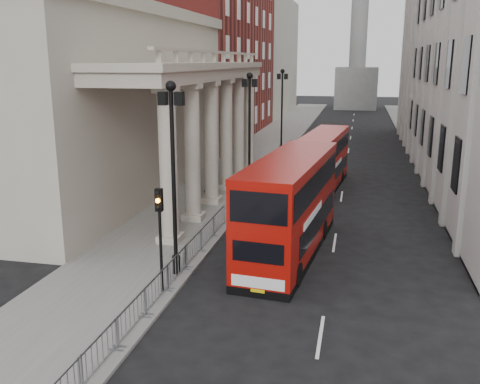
{
  "coord_description": "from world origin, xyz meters",
  "views": [
    {
      "loc": [
        6.92,
        -16.86,
        9.21
      ],
      "look_at": [
        1.01,
        9.69,
        2.52
      ],
      "focal_mm": 40.0,
      "sensor_mm": 36.0,
      "label": 1
    }
  ],
  "objects_px": {
    "pedestrian_c": "(209,188)",
    "lamp_post_north": "(282,106)",
    "pedestrian_a": "(193,185)",
    "lamp_post_mid": "(250,124)",
    "bus_far": "(324,159)",
    "monument_column": "(359,24)",
    "traffic_light": "(160,221)",
    "bus_near": "(290,204)",
    "pedestrian_b": "(194,186)",
    "lamp_post_south": "(173,166)"
  },
  "relations": [
    {
      "from": "traffic_light",
      "to": "pedestrian_a",
      "type": "height_order",
      "value": "traffic_light"
    },
    {
      "from": "bus_near",
      "to": "bus_far",
      "type": "xyz_separation_m",
      "value": [
        0.65,
        14.6,
        -0.34
      ]
    },
    {
      "from": "traffic_light",
      "to": "lamp_post_south",
      "type": "bearing_deg",
      "value": 92.84
    },
    {
      "from": "lamp_post_south",
      "to": "lamp_post_mid",
      "type": "distance_m",
      "value": 16.0
    },
    {
      "from": "lamp_post_south",
      "to": "lamp_post_north",
      "type": "height_order",
      "value": "same"
    },
    {
      "from": "traffic_light",
      "to": "bus_far",
      "type": "xyz_separation_m",
      "value": [
        5.04,
        20.56,
        -0.95
      ]
    },
    {
      "from": "pedestrian_b",
      "to": "lamp_post_mid",
      "type": "bearing_deg",
      "value": -159.32
    },
    {
      "from": "monument_column",
      "to": "lamp_post_mid",
      "type": "height_order",
      "value": "monument_column"
    },
    {
      "from": "pedestrian_c",
      "to": "pedestrian_b",
      "type": "bearing_deg",
      "value": -165.96
    },
    {
      "from": "bus_near",
      "to": "bus_far",
      "type": "relative_size",
      "value": 1.16
    },
    {
      "from": "lamp_post_north",
      "to": "bus_far",
      "type": "relative_size",
      "value": 0.85
    },
    {
      "from": "traffic_light",
      "to": "bus_far",
      "type": "relative_size",
      "value": 0.44
    },
    {
      "from": "bus_far",
      "to": "pedestrian_c",
      "type": "relative_size",
      "value": 5.61
    },
    {
      "from": "pedestrian_a",
      "to": "pedestrian_b",
      "type": "xyz_separation_m",
      "value": [
        0.08,
        -0.21,
        -0.04
      ]
    },
    {
      "from": "monument_column",
      "to": "bus_near",
      "type": "relative_size",
      "value": 4.81
    },
    {
      "from": "monument_column",
      "to": "pedestrian_a",
      "type": "relative_size",
      "value": 31.24
    },
    {
      "from": "traffic_light",
      "to": "pedestrian_a",
      "type": "distance_m",
      "value": 15.53
    },
    {
      "from": "lamp_post_south",
      "to": "pedestrian_c",
      "type": "relative_size",
      "value": 4.79
    },
    {
      "from": "monument_column",
      "to": "lamp_post_north",
      "type": "bearing_deg",
      "value": -96.72
    },
    {
      "from": "monument_column",
      "to": "traffic_light",
      "type": "xyz_separation_m",
      "value": [
        -6.5,
        -90.02,
        -12.88
      ]
    },
    {
      "from": "bus_near",
      "to": "pedestrian_c",
      "type": "bearing_deg",
      "value": 133.16
    },
    {
      "from": "pedestrian_a",
      "to": "pedestrian_c",
      "type": "bearing_deg",
      "value": -21.29
    },
    {
      "from": "bus_far",
      "to": "traffic_light",
      "type": "bearing_deg",
      "value": -98.01
    },
    {
      "from": "lamp_post_south",
      "to": "lamp_post_mid",
      "type": "xyz_separation_m",
      "value": [
        0.0,
        16.0,
        0.0
      ]
    },
    {
      "from": "lamp_post_south",
      "to": "lamp_post_north",
      "type": "distance_m",
      "value": 32.0
    },
    {
      "from": "lamp_post_south",
      "to": "traffic_light",
      "type": "bearing_deg",
      "value": -87.16
    },
    {
      "from": "monument_column",
      "to": "lamp_post_south",
      "type": "bearing_deg",
      "value": -94.29
    },
    {
      "from": "lamp_post_south",
      "to": "pedestrian_c",
      "type": "bearing_deg",
      "value": 98.99
    },
    {
      "from": "monument_column",
      "to": "lamp_post_north",
      "type": "distance_m",
      "value": 57.46
    },
    {
      "from": "lamp_post_mid",
      "to": "pedestrian_a",
      "type": "bearing_deg",
      "value": -137.36
    },
    {
      "from": "monument_column",
      "to": "lamp_post_mid",
      "type": "xyz_separation_m",
      "value": [
        -6.6,
        -72.0,
        -11.07
      ]
    },
    {
      "from": "monument_column",
      "to": "bus_near",
      "type": "bearing_deg",
      "value": -91.44
    },
    {
      "from": "lamp_post_mid",
      "to": "traffic_light",
      "type": "xyz_separation_m",
      "value": [
        0.1,
        -18.02,
        -1.8
      ]
    },
    {
      "from": "traffic_light",
      "to": "pedestrian_b",
      "type": "xyz_separation_m",
      "value": [
        -3.29,
        14.8,
        -2.16
      ]
    },
    {
      "from": "pedestrian_a",
      "to": "pedestrian_c",
      "type": "distance_m",
      "value": 1.45
    },
    {
      "from": "lamp_post_mid",
      "to": "pedestrian_b",
      "type": "distance_m",
      "value": 6.02
    },
    {
      "from": "pedestrian_a",
      "to": "pedestrian_c",
      "type": "height_order",
      "value": "pedestrian_c"
    },
    {
      "from": "pedestrian_a",
      "to": "lamp_post_south",
      "type": "bearing_deg",
      "value": -71.76
    },
    {
      "from": "bus_far",
      "to": "lamp_post_north",
      "type": "bearing_deg",
      "value": 116.66
    },
    {
      "from": "lamp_post_north",
      "to": "bus_far",
      "type": "xyz_separation_m",
      "value": [
        5.14,
        -13.46,
        -2.76
      ]
    },
    {
      "from": "lamp_post_north",
      "to": "monument_column",
      "type": "bearing_deg",
      "value": 83.28
    },
    {
      "from": "bus_far",
      "to": "pedestrian_c",
      "type": "height_order",
      "value": "bus_far"
    },
    {
      "from": "lamp_post_mid",
      "to": "bus_far",
      "type": "xyz_separation_m",
      "value": [
        5.14,
        2.54,
        -2.76
      ]
    },
    {
      "from": "pedestrian_b",
      "to": "pedestrian_c",
      "type": "bearing_deg",
      "value": 137.0
    },
    {
      "from": "bus_far",
      "to": "monument_column",
      "type": "bearing_deg",
      "value": 94.56
    },
    {
      "from": "pedestrian_c",
      "to": "lamp_post_north",
      "type": "bearing_deg",
      "value": 116.72
    },
    {
      "from": "monument_column",
      "to": "lamp_post_south",
      "type": "relative_size",
      "value": 6.51
    },
    {
      "from": "lamp_post_south",
      "to": "bus_near",
      "type": "relative_size",
      "value": 0.74
    },
    {
      "from": "pedestrian_c",
      "to": "bus_near",
      "type": "bearing_deg",
      "value": -20.2
    },
    {
      "from": "monument_column",
      "to": "lamp_post_mid",
      "type": "distance_m",
      "value": 73.14
    }
  ]
}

